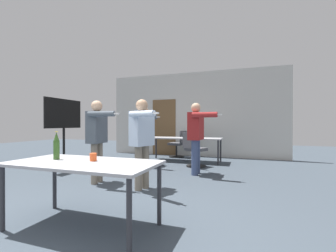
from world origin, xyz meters
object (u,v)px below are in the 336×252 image
Objects in this scene: person_left_plaid at (196,132)px; office_chair_near_pushed at (194,151)px; tv_screen at (64,124)px; person_near_casual at (142,135)px; person_center_tall at (97,133)px; beer_bottle at (56,146)px; drink_cup at (93,157)px; person_far_watching at (145,131)px; office_chair_far_left at (178,145)px.

person_left_plaid is 1.75× the size of office_chair_near_pushed.
person_left_plaid is at bearing -81.49° from tv_screen.
person_center_tall is at bearing -76.03° from person_near_casual.
beer_bottle is 0.49m from drink_cup.
person_left_plaid is 4.94× the size of beer_bottle.
person_far_watching is 2.30m from person_near_casual.
person_far_watching reaches higher than beer_bottle.
person_far_watching reaches higher than drink_cup.
person_near_casual is 3.93m from office_chair_far_left.
drink_cup is (1.02, -3.55, -0.18)m from person_far_watching.
office_chair_near_pushed is (0.40, 2.32, -0.51)m from person_near_casual.
beer_bottle is (0.54, -3.60, -0.07)m from person_far_watching.
person_center_tall is 4.87× the size of beer_bottle.
person_near_casual is (2.68, -0.97, -0.19)m from tv_screen.
person_center_tall is at bearing 125.36° from drink_cup.
person_far_watching is 3.70m from drink_cup.
beer_bottle is at bearing -16.00° from person_left_plaid.
beer_bottle reaches higher than office_chair_far_left.
tv_screen is at bearing 138.86° from drink_cup.
person_far_watching is 1.74× the size of office_chair_far_left.
tv_screen is 1.13× the size of person_near_casual.
tv_screen is 1.10× the size of person_left_plaid.
person_far_watching reaches higher than person_center_tall.
person_near_casual is (0.93, -2.10, -0.01)m from person_far_watching.
office_chair_far_left is at bearing 91.19° from beer_bottle.
office_chair_far_left reaches higher than drink_cup.
person_left_plaid is at bearing 176.21° from person_near_casual.
drink_cup is (0.48, 0.05, -0.11)m from beer_bottle.
tv_screen reaches higher than drink_cup.
person_center_tall reaches higher than beer_bottle.
tv_screen is 3.37m from person_left_plaid.
person_left_plaid is 1.76× the size of office_chair_far_left.
tv_screen is at bearing -50.29° from person_far_watching.
person_near_casual is at bearing -109.95° from tv_screen.
person_center_tall is 1.72m from beer_bottle.
office_chair_far_left is at bearing 96.33° from drink_cup.
tv_screen is 3.69m from office_chair_far_left.
person_far_watching is at bearing 106.04° from drink_cup.
person_center_tall reaches higher than office_chair_near_pushed.
tv_screen reaches higher than person_left_plaid.
person_left_plaid is (1.65, 1.37, 0.00)m from person_center_tall.
tv_screen is 5.42× the size of beer_bottle.
beer_bottle reaches higher than office_chair_near_pushed.
office_chair_near_pushed is (3.08, 1.35, -0.71)m from tv_screen.
person_far_watching is at bearing 98.58° from beer_bottle.
person_center_tall is at bearing 111.30° from beer_bottle.
beer_bottle is at bearing -174.37° from drink_cup.
person_near_casual is 17.85× the size of drink_cup.
person_center_tall is 18.11× the size of drink_cup.
tv_screen is 20.19× the size of drink_cup.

